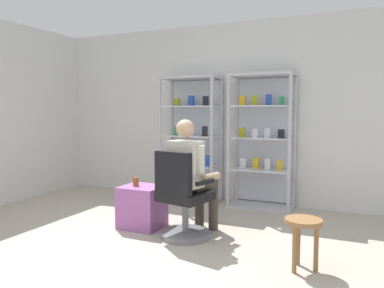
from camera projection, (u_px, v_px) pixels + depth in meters
The scene contains 9 objects.
ground_plane at pixel (116, 275), 3.16m from camera, with size 7.20×7.20×0.00m, color #B2A899.
back_wall at pixel (231, 113), 5.77m from camera, with size 6.00×0.10×2.70m, color silver.
display_cabinet_left at pixel (192, 138), 5.81m from camera, with size 0.90×0.45×1.90m.
display_cabinet_right at pixel (262, 140), 5.36m from camera, with size 0.90×0.45×1.90m.
office_chair at pixel (182, 203), 4.05m from camera, with size 0.61×0.58×0.96m.
seated_shopkeeper at pixel (191, 172), 4.16m from camera, with size 0.55×0.61×1.29m.
storage_crate at pixel (142, 207), 4.47m from camera, with size 0.48×0.43×0.49m, color #9E599E.
tea_glass at pixel (136, 182), 4.46m from camera, with size 0.07×0.07×0.10m, color brown.
wooden_stool at pixel (303, 229), 3.25m from camera, with size 0.32×0.32×0.45m.
Camera 1 is at (1.85, -2.52, 1.38)m, focal length 35.23 mm.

